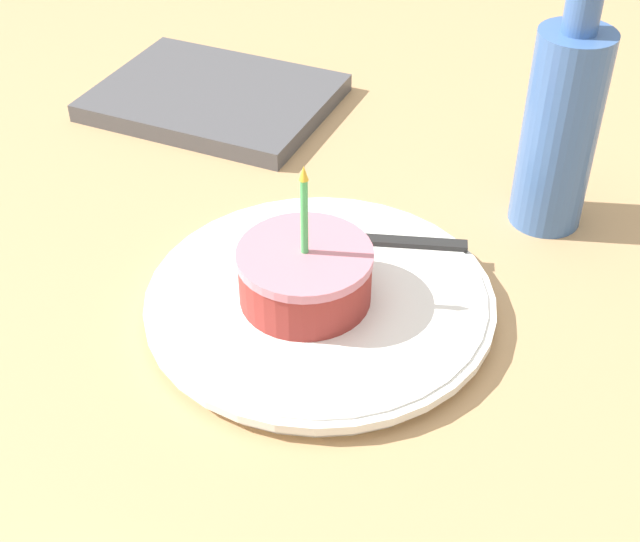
# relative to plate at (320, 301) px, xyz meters

# --- Properties ---
(ground_plane) EXTENTS (2.40, 2.40, 0.04)m
(ground_plane) POSITION_rel_plate_xyz_m (-0.02, -0.02, -0.03)
(ground_plane) COLOR tan
(ground_plane) RESTS_ON ground
(plate) EXTENTS (0.29, 0.29, 0.02)m
(plate) POSITION_rel_plate_xyz_m (0.00, 0.00, 0.00)
(plate) COLOR white
(plate) RESTS_ON ground_plane
(cake_slice) EXTENTS (0.11, 0.11, 0.13)m
(cake_slice) POSITION_rel_plate_xyz_m (-0.01, -0.01, 0.03)
(cake_slice) COLOR #99332D
(cake_slice) RESTS_ON plate
(fork) EXTENTS (0.17, 0.07, 0.00)m
(fork) POSITION_rel_plate_xyz_m (-0.00, 0.08, 0.01)
(fork) COLOR #262626
(fork) RESTS_ON plate
(bottle) EXTENTS (0.07, 0.07, 0.25)m
(bottle) POSITION_rel_plate_xyz_m (0.14, 0.21, 0.09)
(bottle) COLOR #3F66A5
(bottle) RESTS_ON ground_plane
(marble_board) EXTENTS (0.26, 0.20, 0.02)m
(marble_board) POSITION_rel_plate_xyz_m (-0.26, 0.28, -0.00)
(marble_board) COLOR #4C4C51
(marble_board) RESTS_ON ground_plane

